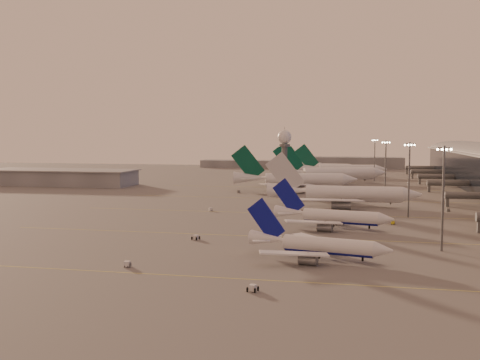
# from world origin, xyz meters

# --- Properties ---
(ground) EXTENTS (700.00, 700.00, 0.00)m
(ground) POSITION_xyz_m (0.00, 0.00, 0.00)
(ground) COLOR #5D5A5B
(ground) RESTS_ON ground
(taxiway_markings) EXTENTS (180.00, 185.25, 0.02)m
(taxiway_markings) POSITION_xyz_m (30.00, 56.00, 0.01)
(taxiway_markings) COLOR #D2CB4A
(taxiway_markings) RESTS_ON ground
(hangar) EXTENTS (82.00, 27.00, 8.50)m
(hangar) POSITION_xyz_m (-120.00, 140.00, 4.32)
(hangar) COLOR slate
(hangar) RESTS_ON ground
(radar_tower) EXTENTS (6.40, 6.40, 31.10)m
(radar_tower) POSITION_xyz_m (5.00, 120.00, 20.95)
(radar_tower) COLOR #55585C
(radar_tower) RESTS_ON ground
(mast_a) EXTENTS (3.60, 0.56, 25.00)m
(mast_a) POSITION_xyz_m (58.00, 0.00, 13.74)
(mast_a) COLOR #55585C
(mast_a) RESTS_ON ground
(mast_b) EXTENTS (3.60, 0.56, 25.00)m
(mast_b) POSITION_xyz_m (55.00, 55.00, 13.74)
(mast_b) COLOR #55585C
(mast_b) RESTS_ON ground
(mast_c) EXTENTS (3.60, 0.56, 25.00)m
(mast_c) POSITION_xyz_m (50.00, 110.00, 13.74)
(mast_c) COLOR #55585C
(mast_c) RESTS_ON ground
(mast_d) EXTENTS (3.60, 0.56, 25.00)m
(mast_d) POSITION_xyz_m (48.00, 200.00, 13.74)
(mast_d) COLOR #55585C
(mast_d) RESTS_ON ground
(distant_horizon) EXTENTS (165.00, 37.50, 9.00)m
(distant_horizon) POSITION_xyz_m (2.62, 325.14, 3.89)
(distant_horizon) COLOR slate
(distant_horizon) RESTS_ON ground
(narrowbody_near) EXTENTS (32.96, 26.02, 13.06)m
(narrowbody_near) POSITION_xyz_m (29.85, -14.73, 2.64)
(narrowbody_near) COLOR silver
(narrowbody_near) RESTS_ON ground
(narrowbody_mid) EXTENTS (36.28, 28.65, 14.35)m
(narrowbody_mid) POSITION_xyz_m (31.10, 27.76, 2.90)
(narrowbody_mid) COLOR silver
(narrowbody_mid) RESTS_ON ground
(widebody_white) EXTENTS (59.37, 47.57, 20.89)m
(widebody_white) POSITION_xyz_m (33.14, 79.13, 3.62)
(widebody_white) COLOR silver
(widebody_white) RESTS_ON ground
(greentail_a) EXTENTS (61.37, 49.11, 22.50)m
(greentail_a) POSITION_xyz_m (8.60, 135.83, 3.97)
(greentail_a) COLOR silver
(greentail_a) RESTS_ON ground
(greentail_b) EXTENTS (63.30, 50.27, 23.91)m
(greentail_b) POSITION_xyz_m (24.13, 179.62, 4.22)
(greentail_b) COLOR silver
(greentail_b) RESTS_ON ground
(greentail_c) EXTENTS (58.96, 47.30, 21.50)m
(greentail_c) POSITION_xyz_m (28.21, 227.24, 3.80)
(greentail_c) COLOR silver
(greentail_c) RESTS_ON ground
(greentail_d) EXTENTS (53.41, 42.92, 19.42)m
(greentail_d) POSITION_xyz_m (13.30, 256.01, 3.43)
(greentail_d) COLOR silver
(greentail_d) RESTS_ON ground
(gsv_truck_a) EXTENTS (6.40, 2.93, 2.49)m
(gsv_truck_a) POSITION_xyz_m (-8.12, -30.37, 1.27)
(gsv_truck_a) COLOR silver
(gsv_truck_a) RESTS_ON ground
(gsv_tug_near) EXTENTS (3.17, 4.36, 1.12)m
(gsv_tug_near) POSITION_xyz_m (20.42, -43.07, 0.58)
(gsv_tug_near) COLOR silver
(gsv_tug_near) RESTS_ON ground
(gsv_tug_mid) EXTENTS (4.46, 3.45, 1.12)m
(gsv_tug_mid) POSITION_xyz_m (-3.16, 1.74, 0.58)
(gsv_tug_mid) COLOR silver
(gsv_tug_mid) RESTS_ON ground
(gsv_truck_b) EXTENTS (5.63, 2.17, 2.27)m
(gsv_truck_b) POSITION_xyz_m (49.53, 38.20, 1.16)
(gsv_truck_b) COLOR gold
(gsv_truck_b) RESTS_ON ground
(gsv_truck_c) EXTENTS (5.77, 4.79, 2.26)m
(gsv_truck_c) POSITION_xyz_m (-13.21, 56.39, 1.15)
(gsv_truck_c) COLOR silver
(gsv_truck_c) RESTS_ON ground
(gsv_catering_b) EXTENTS (5.44, 3.01, 4.25)m
(gsv_catering_b) POSITION_xyz_m (70.43, 72.07, 2.12)
(gsv_catering_b) COLOR #4E5053
(gsv_catering_b) RESTS_ON ground
(gsv_tug_far) EXTENTS (2.41, 3.61, 0.97)m
(gsv_tug_far) POSITION_xyz_m (7.90, 101.95, 0.50)
(gsv_tug_far) COLOR silver
(gsv_tug_far) RESTS_ON ground
(gsv_truck_d) EXTENTS (2.73, 6.38, 2.51)m
(gsv_truck_d) POSITION_xyz_m (-16.42, 119.40, 1.28)
(gsv_truck_d) COLOR #4E5053
(gsv_truck_d) RESTS_ON ground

